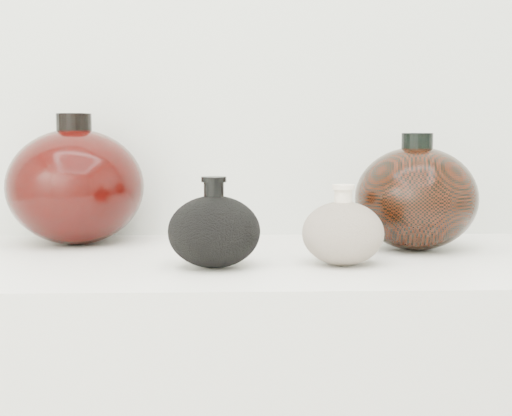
{
  "coord_description": "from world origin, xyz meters",
  "views": [
    {
      "loc": [
        0.01,
        -0.15,
        1.09
      ],
      "look_at": [
        0.04,
        0.92,
        0.98
      ],
      "focal_mm": 50.0,
      "sensor_mm": 36.0,
      "label": 1
    }
  ],
  "objects_px": {
    "right_round_pot": "(416,198)",
    "black_gourd_vase": "(214,231)",
    "left_round_pot": "(76,186)",
    "cream_gourd_vase": "(343,232)"
  },
  "relations": [
    {
      "from": "black_gourd_vase",
      "to": "left_round_pot",
      "type": "height_order",
      "value": "left_round_pot"
    },
    {
      "from": "black_gourd_vase",
      "to": "right_round_pot",
      "type": "bearing_deg",
      "value": 24.38
    },
    {
      "from": "right_round_pot",
      "to": "black_gourd_vase",
      "type": "bearing_deg",
      "value": -155.62
    },
    {
      "from": "black_gourd_vase",
      "to": "cream_gourd_vase",
      "type": "bearing_deg",
      "value": 4.21
    },
    {
      "from": "cream_gourd_vase",
      "to": "left_round_pot",
      "type": "distance_m",
      "value": 0.49
    },
    {
      "from": "left_round_pot",
      "to": "right_round_pot",
      "type": "relative_size",
      "value": 1.19
    },
    {
      "from": "cream_gourd_vase",
      "to": "left_round_pot",
      "type": "xyz_separation_m",
      "value": [
        -0.43,
        0.22,
        0.05
      ]
    },
    {
      "from": "black_gourd_vase",
      "to": "cream_gourd_vase",
      "type": "height_order",
      "value": "black_gourd_vase"
    },
    {
      "from": "cream_gourd_vase",
      "to": "left_round_pot",
      "type": "height_order",
      "value": "left_round_pot"
    },
    {
      "from": "cream_gourd_vase",
      "to": "right_round_pot",
      "type": "xyz_separation_m",
      "value": [
        0.14,
        0.14,
        0.04
      ]
    }
  ]
}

